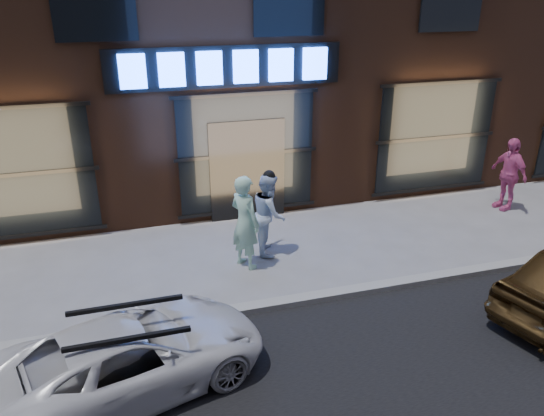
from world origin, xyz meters
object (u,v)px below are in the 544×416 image
at_px(man_cap, 269,214).
at_px(passerby, 509,174).
at_px(white_suv, 131,356).
at_px(man_bowtie, 245,222).

bearing_deg(man_cap, passerby, -71.93).
distance_m(passerby, white_suv, 10.16).
xyz_separation_m(man_cap, white_suv, (-2.98, -3.42, -0.34)).
xyz_separation_m(passerby, white_suv, (-9.33, -3.99, -0.39)).
bearing_deg(man_cap, man_bowtie, 139.76).
bearing_deg(man_bowtie, passerby, -111.24).
height_order(man_bowtie, white_suv, man_bowtie).
bearing_deg(man_bowtie, white_suv, 111.73).
distance_m(man_cap, passerby, 6.38).
relative_size(man_cap, passerby, 0.95).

